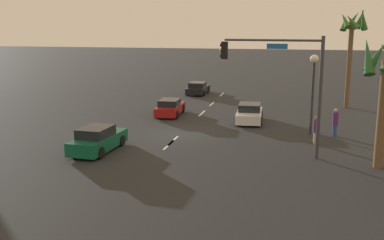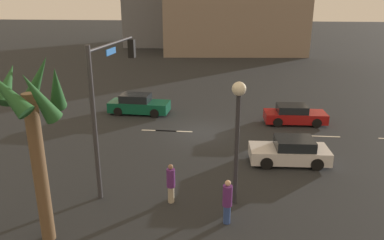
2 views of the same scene
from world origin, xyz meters
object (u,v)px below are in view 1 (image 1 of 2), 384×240
(streetlamp, at_px, (313,78))
(palm_tree_2, at_px, (352,34))
(pedestrian_1, at_px, (335,122))
(car_2, at_px, (98,140))
(traffic_signal, at_px, (286,75))
(car_1, at_px, (249,114))
(pedestrian_0, at_px, (316,129))
(car_3, at_px, (198,88))
(car_0, at_px, (170,108))

(streetlamp, height_order, palm_tree_2, palm_tree_2)
(streetlamp, height_order, pedestrian_1, streetlamp)
(car_2, xyz_separation_m, streetlamp, (-7.03, 12.09, 3.09))
(traffic_signal, height_order, streetlamp, traffic_signal)
(traffic_signal, bearing_deg, palm_tree_2, 162.63)
(car_1, bearing_deg, pedestrian_0, 39.25)
(car_3, relative_size, pedestrian_0, 2.41)
(car_2, height_order, pedestrian_0, pedestrian_0)
(pedestrian_1, bearing_deg, palm_tree_2, 169.97)
(car_2, bearing_deg, pedestrian_1, 116.26)
(car_2, distance_m, car_3, 22.86)
(car_1, relative_size, pedestrian_1, 2.26)
(streetlamp, xyz_separation_m, pedestrian_0, (2.68, 0.20, -2.83))
(traffic_signal, relative_size, pedestrian_1, 3.59)
(car_1, relative_size, pedestrian_0, 2.35)
(pedestrian_0, height_order, pedestrian_1, pedestrian_1)
(car_1, xyz_separation_m, traffic_signal, (8.60, 2.69, 3.85))
(traffic_signal, xyz_separation_m, palm_tree_2, (-16.45, 5.15, 1.89))
(car_2, relative_size, car_3, 1.06)
(car_0, xyz_separation_m, car_1, (1.23, 6.49, 0.02))
(car_1, xyz_separation_m, pedestrian_0, (5.59, 4.57, 0.30))
(car_0, relative_size, pedestrian_1, 2.29)
(car_3, bearing_deg, pedestrian_0, 31.26)
(streetlamp, distance_m, pedestrian_1, 3.19)
(car_0, height_order, car_2, car_2)
(car_3, bearing_deg, car_2, -2.69)
(car_0, bearing_deg, car_3, -179.19)
(car_1, bearing_deg, car_3, -152.71)
(car_1, xyz_separation_m, car_2, (9.93, -7.73, 0.04))
(car_1, xyz_separation_m, car_3, (-12.90, -6.66, -0.04))
(streetlamp, distance_m, pedestrian_0, 3.91)
(car_0, relative_size, car_2, 0.93)
(car_0, bearing_deg, pedestrian_0, 58.35)
(car_3, height_order, streetlamp, streetlamp)
(palm_tree_2, bearing_deg, pedestrian_0, -13.66)
(traffic_signal, bearing_deg, car_0, -136.95)
(car_3, height_order, traffic_signal, traffic_signal)
(car_0, xyz_separation_m, pedestrian_1, (4.45, 12.37, 0.36))
(traffic_signal, relative_size, pedestrian_0, 3.74)
(car_2, height_order, pedestrian_1, pedestrian_1)
(car_3, distance_m, palm_tree_2, 16.40)
(traffic_signal, xyz_separation_m, pedestrian_1, (-5.38, 3.19, -3.51))
(car_0, height_order, traffic_signal, traffic_signal)
(car_0, relative_size, car_1, 1.01)
(car_2, height_order, palm_tree_2, palm_tree_2)
(car_2, height_order, streetlamp, streetlamp)
(car_0, relative_size, streetlamp, 0.80)
(pedestrian_1, bearing_deg, streetlamp, -101.71)
(pedestrian_0, bearing_deg, car_2, -70.56)
(streetlamp, relative_size, palm_tree_2, 0.62)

